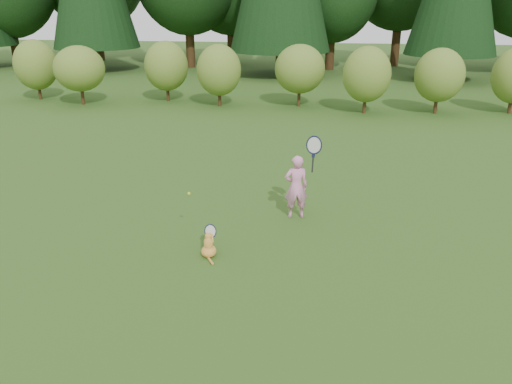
# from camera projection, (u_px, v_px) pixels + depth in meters

# --- Properties ---
(ground) EXTENTS (100.00, 100.00, 0.00)m
(ground) POSITION_uv_depth(u_px,v_px,m) (240.00, 240.00, 9.69)
(ground) COLOR #274A14
(ground) RESTS_ON ground
(shrub_row) EXTENTS (28.00, 3.00, 2.80)m
(shrub_row) POSITION_uv_depth(u_px,v_px,m) (292.00, 75.00, 21.21)
(shrub_row) COLOR olive
(shrub_row) RESTS_ON ground
(child) EXTENTS (0.79, 0.49, 2.05)m
(child) POSITION_uv_depth(u_px,v_px,m) (297.00, 185.00, 10.47)
(child) COLOR pink
(child) RESTS_ON ground
(cat) EXTENTS (0.37, 0.70, 0.63)m
(cat) POSITION_uv_depth(u_px,v_px,m) (209.00, 244.00, 9.00)
(cat) COLOR #BF7224
(cat) RESTS_ON ground
(tennis_ball) EXTENTS (0.06, 0.06, 0.06)m
(tennis_ball) POSITION_uv_depth(u_px,v_px,m) (189.00, 194.00, 9.46)
(tennis_ball) COLOR #BAC517
(tennis_ball) RESTS_ON ground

